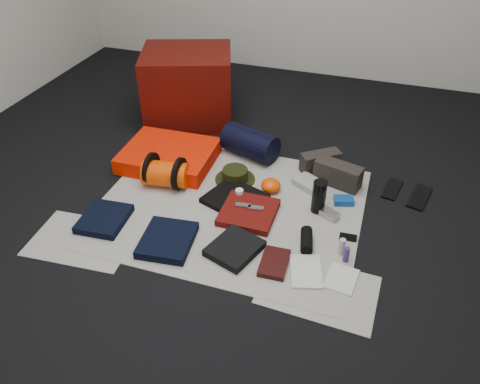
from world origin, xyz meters
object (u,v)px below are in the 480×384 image
(compact_camera, at_px, (329,214))
(stuff_sack, at_px, (166,174))
(sleeping_pad, at_px, (169,156))
(navy_duffel, at_px, (250,143))
(paperback_book, at_px, (274,263))
(red_cabinet, at_px, (188,87))
(water_bottle, at_px, (319,197))

(compact_camera, bearing_deg, stuff_sack, -153.88)
(sleeping_pad, xyz_separation_m, navy_duffel, (0.51, 0.26, 0.05))
(navy_duffel, distance_m, paperback_book, 1.10)
(red_cabinet, distance_m, water_bottle, 1.51)
(navy_duffel, distance_m, water_bottle, 0.75)
(red_cabinet, bearing_deg, sleeping_pad, -98.64)
(red_cabinet, relative_size, navy_duffel, 1.71)
(red_cabinet, xyz_separation_m, sleeping_pad, (0.12, -0.67, -0.22))
(red_cabinet, xyz_separation_m, paperback_book, (1.08, -1.41, -0.26))
(water_bottle, bearing_deg, paperback_book, -104.22)
(red_cabinet, bearing_deg, stuff_sack, -95.66)
(sleeping_pad, bearing_deg, stuff_sack, -69.08)
(red_cabinet, xyz_separation_m, compact_camera, (1.30, -0.92, -0.25))
(sleeping_pad, relative_size, stuff_sack, 2.12)
(water_bottle, xyz_separation_m, paperback_book, (-0.13, -0.53, -0.09))
(paperback_book, bearing_deg, stuff_sack, 147.84)
(stuff_sack, relative_size, paperback_book, 1.32)
(paperback_book, bearing_deg, sleeping_pad, 139.73)
(red_cabinet, bearing_deg, navy_duffel, -51.30)
(red_cabinet, relative_size, water_bottle, 3.16)
(sleeping_pad, height_order, navy_duffel, navy_duffel)
(sleeping_pad, height_order, compact_camera, sleeping_pad)
(sleeping_pad, height_order, water_bottle, water_bottle)
(navy_duffel, xyz_separation_m, compact_camera, (0.66, -0.52, -0.08))
(stuff_sack, distance_m, water_bottle, 1.00)
(sleeping_pad, xyz_separation_m, water_bottle, (1.09, -0.21, 0.05))
(navy_duffel, bearing_deg, red_cabinet, 166.16)
(paperback_book, bearing_deg, compact_camera, 63.62)
(sleeping_pad, xyz_separation_m, compact_camera, (1.17, -0.25, -0.03))
(water_bottle, bearing_deg, compact_camera, -27.85)
(sleeping_pad, relative_size, navy_duffel, 1.56)
(navy_duffel, relative_size, paperback_book, 1.80)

